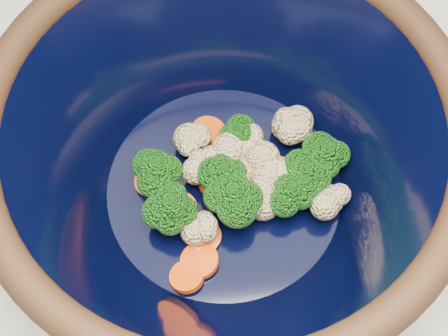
# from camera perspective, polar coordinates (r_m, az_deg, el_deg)

# --- Properties ---
(counter) EXTENTS (1.20, 1.20, 0.90)m
(counter) POSITION_cam_1_polar(r_m,az_deg,el_deg) (1.01, 2.07, -11.84)
(counter) COLOR silver
(counter) RESTS_ON ground
(mixing_bowl) EXTENTS (0.42, 0.42, 0.16)m
(mixing_bowl) POSITION_cam_1_polar(r_m,az_deg,el_deg) (0.49, 0.00, 0.81)
(mixing_bowl) COLOR black
(mixing_bowl) RESTS_ON counter
(vegetable_pile) EXTENTS (0.18, 0.16, 0.05)m
(vegetable_pile) POSITION_cam_1_polar(r_m,az_deg,el_deg) (0.52, 1.45, -0.62)
(vegetable_pile) COLOR #608442
(vegetable_pile) RESTS_ON mixing_bowl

